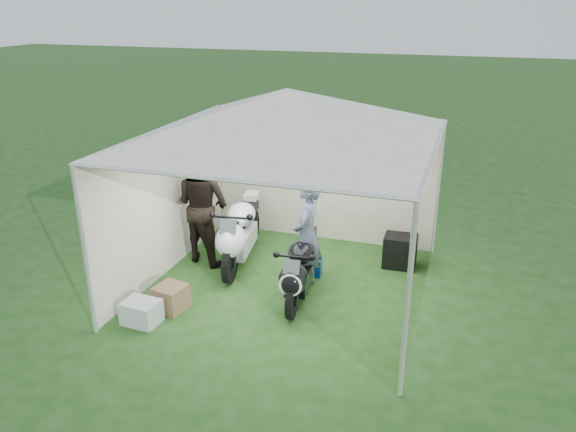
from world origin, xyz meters
name	(u,v)px	position (x,y,z in m)	size (l,w,h in m)	color
ground	(287,286)	(0.00, 0.00, 0.00)	(80.00, 80.00, 0.00)	#1B4414
canopy_tent	(287,119)	(0.00, 0.03, 2.58)	(5.66, 5.66, 3.00)	silver
motorcycle_white	(239,232)	(-0.98, 0.49, 0.58)	(0.67, 2.10, 1.04)	black
motorcycle_black	(299,269)	(0.30, -0.31, 0.49)	(0.51, 1.78, 0.88)	black
paddock_stand	(309,266)	(0.21, 0.49, 0.14)	(0.39, 0.24, 0.29)	blue
person_dark_jacket	(203,205)	(-1.61, 0.49, 0.98)	(0.95, 0.74, 1.96)	black
person_blue_jacket	(307,236)	(0.31, 0.02, 0.87)	(0.64, 0.42, 1.75)	slate
equipment_box	(400,251)	(1.53, 1.26, 0.26)	(0.53, 0.42, 0.53)	black
crate_0	(141,312)	(-1.54, -1.60, 0.16)	(0.48, 0.37, 0.32)	#B4B9BC
crate_1	(171,298)	(-1.34, -1.16, 0.18)	(0.40, 0.40, 0.36)	brown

